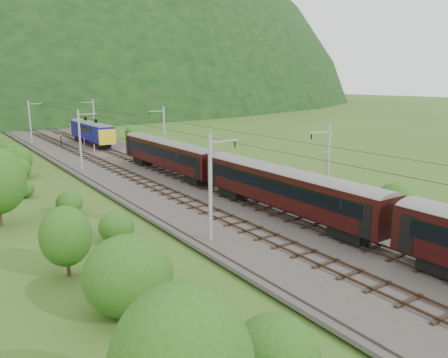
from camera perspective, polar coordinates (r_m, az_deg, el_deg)
ground at (r=36.79m, az=6.46°, el=-6.42°), size 600.00×600.00×0.00m
railbed at (r=44.42m, az=-1.99°, el=-2.78°), size 14.00×220.00×0.30m
track_left at (r=43.17m, az=-4.68°, el=-2.97°), size 2.40×220.00×0.27m
track_right at (r=45.64m, az=0.55°, el=-2.06°), size 2.40×220.00×0.27m
catenary_left at (r=61.00m, az=-18.24°, el=5.01°), size 2.54×192.28×8.00m
catenary_right at (r=65.43m, az=-7.88°, el=6.01°), size 2.54×192.28×8.00m
overhead_wires at (r=43.08m, az=-2.06°, el=6.17°), size 4.83×198.00×0.03m
train at (r=38.38m, az=7.94°, el=-0.32°), size 2.89×116.83×5.01m
hazard_post_near at (r=75.53m, az=-16.58°, el=3.82°), size 0.15×0.15×1.42m
hazard_post_far at (r=83.71m, az=-17.79°, el=4.61°), size 0.16×0.16×1.54m
signal at (r=84.05m, az=-20.52°, el=4.86°), size 0.26×0.26×2.35m
vegetation_left at (r=36.68m, az=-20.50°, el=-3.15°), size 12.88×146.80×6.77m
vegetation_right at (r=56.10m, az=3.86°, el=1.63°), size 6.68×105.07×2.97m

